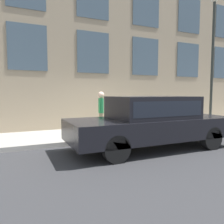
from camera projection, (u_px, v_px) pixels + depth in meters
ground_plane at (118, 142)px, 7.50m from camera, size 80.00×80.00×0.00m
sidewalk at (104, 133)px, 8.63m from camera, size 2.52×60.00×0.15m
building_facade at (92, 41)px, 9.58m from camera, size 0.33×40.00×7.93m
fire_hydrant at (123, 124)px, 8.24m from camera, size 0.33×0.45×0.71m
person at (101, 108)px, 8.36m from camera, size 0.38×0.25×1.57m
parked_car_charcoal_near at (152, 120)px, 6.49m from camera, size 1.85×4.99×1.56m
street_lamp at (213, 46)px, 10.24m from camera, size 0.36×0.36×6.07m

